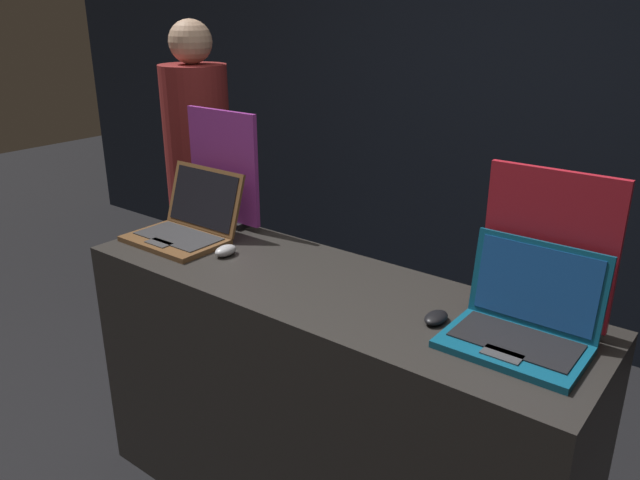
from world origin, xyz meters
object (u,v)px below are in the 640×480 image
at_px(laptop_front, 187,224).
at_px(promo_stand_back, 548,253).
at_px(mouse_back, 436,318).
at_px(person_bystander, 201,189).
at_px(promo_stand_front, 224,171).
at_px(laptop_back, 522,322).
at_px(mouse_front, 226,251).

relative_size(laptop_front, promo_stand_back, 0.84).
xyz_separation_m(mouse_back, person_bystander, (-1.69, 0.63, -0.06)).
relative_size(laptop_front, promo_stand_front, 0.80).
bearing_deg(person_bystander, promo_stand_front, -33.34).
height_order(laptop_front, mouse_back, laptop_front).
relative_size(promo_stand_front, laptop_back, 1.29).
bearing_deg(laptop_back, mouse_front, -177.33).
bearing_deg(mouse_front, laptop_front, 171.80).
xyz_separation_m(promo_stand_front, promo_stand_back, (1.33, -0.06, -0.01)).
relative_size(mouse_front, promo_stand_front, 0.20).
bearing_deg(laptop_front, person_bystander, 134.72).
bearing_deg(promo_stand_front, promo_stand_back, -2.42).
height_order(laptop_front, laptop_back, laptop_back).
relative_size(laptop_back, person_bystander, 0.21).
bearing_deg(person_bystander, promo_stand_back, -13.18).
bearing_deg(laptop_back, laptop_front, -179.37).
xyz_separation_m(laptop_back, mouse_back, (-0.23, -0.04, -0.05)).
distance_m(promo_stand_back, person_bystander, 2.00).
bearing_deg(mouse_front, mouse_back, 0.86).
xyz_separation_m(promo_stand_back, person_bystander, (-1.93, 0.45, -0.26)).
distance_m(laptop_back, person_bystander, 2.02).
height_order(laptop_back, person_bystander, person_bystander).
distance_m(promo_stand_front, mouse_back, 1.14).
bearing_deg(laptop_front, mouse_front, -8.20).
xyz_separation_m(laptop_back, promo_stand_back, (0.00, 0.14, 0.15)).
bearing_deg(laptop_back, promo_stand_front, 171.57).
relative_size(mouse_back, person_bystander, 0.05).
height_order(laptop_front, mouse_front, laptop_front).
height_order(mouse_back, person_bystander, person_bystander).
distance_m(mouse_front, laptop_back, 1.08).
relative_size(promo_stand_front, mouse_back, 5.05).
height_order(promo_stand_back, person_bystander, person_bystander).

